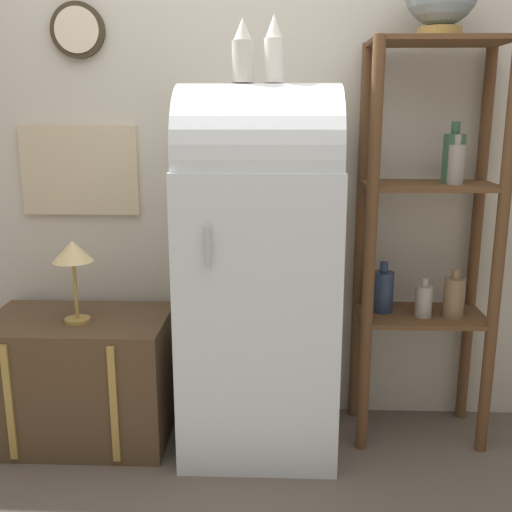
{
  "coord_description": "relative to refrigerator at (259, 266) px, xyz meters",
  "views": [
    {
      "loc": [
        0.08,
        -2.21,
        1.46
      ],
      "look_at": [
        -0.01,
        0.25,
        0.86
      ],
      "focal_mm": 42.0,
      "sensor_mm": 36.0,
      "label": 1
    }
  ],
  "objects": [
    {
      "name": "refrigerator",
      "position": [
        0.0,
        0.0,
        0.0
      ],
      "size": [
        0.66,
        0.63,
        1.57
      ],
      "color": "silver",
      "rests_on": "ground_plane"
    },
    {
      "name": "suitcase_trunk",
      "position": [
        -0.81,
        0.01,
        -0.53
      ],
      "size": [
        0.8,
        0.5,
        0.57
      ],
      "color": "brown",
      "rests_on": "ground_plane"
    },
    {
      "name": "ground_plane",
      "position": [
        0.0,
        -0.25,
        -0.82
      ],
      "size": [
        12.0,
        12.0,
        0.0
      ],
      "primitive_type": "plane",
      "color": "#60564C"
    },
    {
      "name": "wall_back",
      "position": [
        -0.01,
        0.32,
        0.53
      ],
      "size": [
        7.0,
        0.09,
        2.7
      ],
      "color": "beige",
      "rests_on": "ground_plane"
    },
    {
      "name": "vase_center",
      "position": [
        0.06,
        0.0,
        0.87
      ],
      "size": [
        0.08,
        0.08,
        0.26
      ],
      "color": "white",
      "rests_on": "refrigerator"
    },
    {
      "name": "shelf_unit",
      "position": [
        0.73,
        0.1,
        0.15
      ],
      "size": [
        0.58,
        0.35,
        1.75
      ],
      "color": "brown",
      "rests_on": "ground_plane"
    },
    {
      "name": "desk_lamp",
      "position": [
        -0.79,
        -0.04,
        0.04
      ],
      "size": [
        0.17,
        0.17,
        0.36
      ],
      "color": "#AD8942",
      "rests_on": "suitcase_trunk"
    },
    {
      "name": "vase_left",
      "position": [
        -0.06,
        -0.01,
        0.86
      ],
      "size": [
        0.09,
        0.09,
        0.24
      ],
      "color": "beige",
      "rests_on": "refrigerator"
    }
  ]
}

